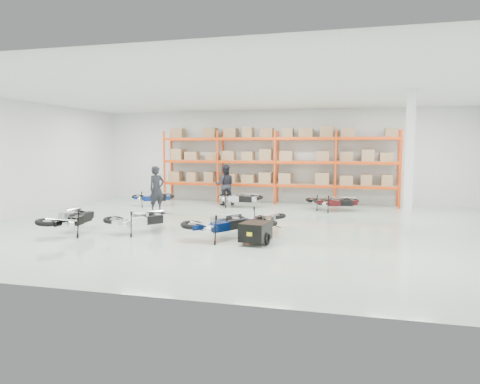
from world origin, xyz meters
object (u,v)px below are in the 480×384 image
(moto_blue_centre, at_px, (219,219))
(person_left, at_px, (157,189))
(moto_back_a, at_px, (153,195))
(moto_back_b, at_px, (239,195))
(moto_black_far_left, at_px, (70,214))
(moto_touring_right, at_px, (266,217))
(moto_back_d, at_px, (337,199))
(moto_silver_left, at_px, (139,215))
(moto_back_c, at_px, (327,199))
(person_back, at_px, (225,185))
(trailer, at_px, (255,232))

(moto_blue_centre, bearing_deg, person_left, -11.56)
(moto_back_a, bearing_deg, moto_back_b, -104.97)
(moto_black_far_left, height_order, moto_touring_right, moto_black_far_left)
(moto_back_d, bearing_deg, moto_silver_left, 121.17)
(moto_back_c, xyz_separation_m, person_back, (-4.72, 0.38, 0.46))
(moto_touring_right, distance_m, moto_back_b, 5.92)
(moto_silver_left, distance_m, moto_back_c, 8.60)
(moto_black_far_left, bearing_deg, moto_back_a, -94.17)
(moto_back_a, xyz_separation_m, moto_back_c, (7.87, 0.73, -0.03))
(moto_touring_right, relative_size, trailer, 1.14)
(person_back, bearing_deg, moto_back_b, 127.73)
(moto_black_far_left, height_order, person_left, person_left)
(moto_silver_left, height_order, person_left, person_left)
(moto_silver_left, bearing_deg, person_back, -59.29)
(moto_back_c, bearing_deg, person_back, 79.42)
(moto_back_d, relative_size, person_left, 0.88)
(moto_back_d, height_order, person_back, person_back)
(trailer, height_order, person_left, person_left)
(moto_back_b, xyz_separation_m, moto_back_c, (3.88, 0.20, -0.07))
(moto_back_a, xyz_separation_m, moto_back_d, (8.30, 0.34, 0.01))
(moto_touring_right, xyz_separation_m, moto_back_b, (-2.25, 5.48, 0.02))
(moto_back_b, bearing_deg, moto_back_a, 98.85)
(moto_blue_centre, xyz_separation_m, person_left, (-4.08, 4.49, 0.37))
(moto_back_c, height_order, person_back, person_back)
(moto_black_far_left, relative_size, moto_back_b, 1.13)
(moto_blue_centre, relative_size, moto_silver_left, 1.06)
(moto_blue_centre, relative_size, person_back, 1.02)
(moto_touring_right, distance_m, moto_back_c, 5.91)
(trailer, bearing_deg, person_left, 146.64)
(moto_silver_left, distance_m, person_back, 7.02)
(trailer, bearing_deg, person_back, 121.48)
(moto_back_d, relative_size, person_back, 0.89)
(moto_touring_right, bearing_deg, person_back, 119.00)
(moto_back_a, bearing_deg, moto_silver_left, 179.11)
(moto_blue_centre, height_order, moto_touring_right, moto_blue_centre)
(moto_back_d, xyz_separation_m, person_left, (-7.32, -2.00, 0.45))
(moto_silver_left, distance_m, moto_back_d, 8.60)
(trailer, xyz_separation_m, moto_back_d, (2.07, 6.88, 0.15))
(moto_back_a, xyz_separation_m, moto_back_b, (3.99, 0.53, 0.04))
(moto_touring_right, distance_m, trailer, 1.61)
(moto_back_d, height_order, person_left, person_left)
(moto_silver_left, xyz_separation_m, moto_back_d, (5.97, 6.19, -0.04))
(moto_back_a, relative_size, person_left, 0.86)
(moto_touring_right, bearing_deg, moto_back_d, 70.66)
(moto_blue_centre, distance_m, person_left, 6.08)
(moto_blue_centre, height_order, moto_back_b, moto_blue_centre)
(moto_touring_right, bearing_deg, moto_blue_centre, -132.05)
(moto_touring_right, height_order, person_back, person_back)
(moto_silver_left, xyz_separation_m, moto_black_far_left, (-2.03, -0.67, 0.06))
(moto_back_a, relative_size, moto_back_c, 1.06)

